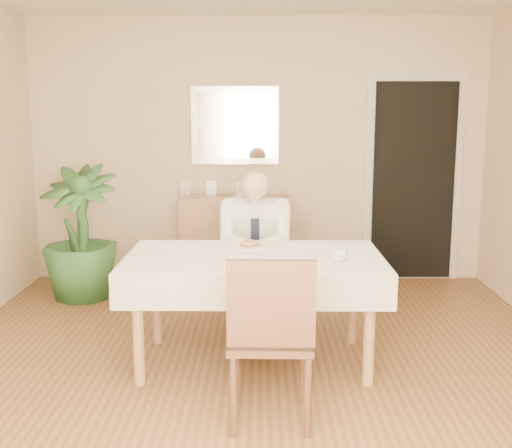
{
  "coord_description": "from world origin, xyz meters",
  "views": [
    {
      "loc": [
        0.03,
        -3.91,
        1.73
      ],
      "look_at": [
        0.0,
        0.35,
        0.95
      ],
      "focal_mm": 45.0,
      "sensor_mm": 36.0,
      "label": 1
    }
  ],
  "objects_px": {
    "coffee_mug": "(339,254)",
    "chair_far": "(255,263)",
    "dining_table": "(254,268)",
    "sideboard": "(235,239)",
    "chair_near": "(271,331)",
    "potted_palm": "(80,233)",
    "seated_man": "(255,246)"
  },
  "relations": [
    {
      "from": "seated_man",
      "to": "coffee_mug",
      "type": "relative_size",
      "value": 11.23
    },
    {
      "from": "coffee_mug",
      "to": "potted_palm",
      "type": "xyz_separation_m",
      "value": [
        -2.14,
        1.66,
        -0.19
      ]
    },
    {
      "from": "potted_palm",
      "to": "coffee_mug",
      "type": "bearing_deg",
      "value": -37.79
    },
    {
      "from": "chair_far",
      "to": "sideboard",
      "type": "height_order",
      "value": "sideboard"
    },
    {
      "from": "chair_far",
      "to": "potted_palm",
      "type": "relative_size",
      "value": 0.71
    },
    {
      "from": "coffee_mug",
      "to": "chair_near",
      "type": "bearing_deg",
      "value": -121.0
    },
    {
      "from": "coffee_mug",
      "to": "sideboard",
      "type": "bearing_deg",
      "value": 108.94
    },
    {
      "from": "chair_near",
      "to": "coffee_mug",
      "type": "xyz_separation_m",
      "value": [
        0.45,
        0.75,
        0.25
      ]
    },
    {
      "from": "sideboard",
      "to": "seated_man",
      "type": "bearing_deg",
      "value": -87.54
    },
    {
      "from": "dining_table",
      "to": "coffee_mug",
      "type": "xyz_separation_m",
      "value": [
        0.55,
        -0.16,
        0.13
      ]
    },
    {
      "from": "seated_man",
      "to": "coffee_mug",
      "type": "xyz_separation_m",
      "value": [
        0.55,
        -0.75,
        0.11
      ]
    },
    {
      "from": "coffee_mug",
      "to": "sideboard",
      "type": "distance_m",
      "value": 2.37
    },
    {
      "from": "chair_far",
      "to": "potted_palm",
      "type": "height_order",
      "value": "potted_palm"
    },
    {
      "from": "dining_table",
      "to": "chair_near",
      "type": "xyz_separation_m",
      "value": [
        0.1,
        -0.91,
        -0.12
      ]
    },
    {
      "from": "coffee_mug",
      "to": "chair_far",
      "type": "bearing_deg",
      "value": 117.79
    },
    {
      "from": "chair_near",
      "to": "sideboard",
      "type": "height_order",
      "value": "chair_near"
    },
    {
      "from": "chair_far",
      "to": "coffee_mug",
      "type": "bearing_deg",
      "value": -57.15
    },
    {
      "from": "chair_far",
      "to": "chair_near",
      "type": "bearing_deg",
      "value": -81.81
    },
    {
      "from": "chair_near",
      "to": "coffee_mug",
      "type": "distance_m",
      "value": 0.91
    },
    {
      "from": "chair_far",
      "to": "seated_man",
      "type": "bearing_deg",
      "value": -84.95
    },
    {
      "from": "sideboard",
      "to": "chair_far",
      "type": "bearing_deg",
      "value": -85.58
    },
    {
      "from": "chair_near",
      "to": "chair_far",
      "type": "bearing_deg",
      "value": 94.12
    },
    {
      "from": "dining_table",
      "to": "seated_man",
      "type": "relative_size",
      "value": 1.38
    },
    {
      "from": "chair_near",
      "to": "seated_man",
      "type": "bearing_deg",
      "value": 94.71
    },
    {
      "from": "dining_table",
      "to": "potted_palm",
      "type": "relative_size",
      "value": 1.41
    },
    {
      "from": "chair_near",
      "to": "coffee_mug",
      "type": "bearing_deg",
      "value": 59.98
    },
    {
      "from": "chair_far",
      "to": "chair_near",
      "type": "height_order",
      "value": "chair_near"
    },
    {
      "from": "dining_table",
      "to": "chair_far",
      "type": "distance_m",
      "value": 0.9
    },
    {
      "from": "seated_man",
      "to": "potted_palm",
      "type": "distance_m",
      "value": 1.84
    },
    {
      "from": "coffee_mug",
      "to": "potted_palm",
      "type": "height_order",
      "value": "potted_palm"
    },
    {
      "from": "seated_man",
      "to": "potted_palm",
      "type": "bearing_deg",
      "value": 150.34
    },
    {
      "from": "sideboard",
      "to": "potted_palm",
      "type": "relative_size",
      "value": 0.89
    }
  ]
}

